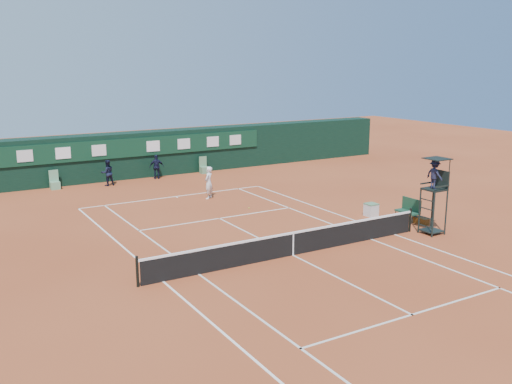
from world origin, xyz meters
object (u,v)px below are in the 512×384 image
umpire_chair (435,180)px  cooler (371,210)px  player (209,183)px  tennis_net (293,243)px  player_bench (409,209)px

umpire_chair → cooler: bearing=94.0°
umpire_chair → player: bearing=116.4°
tennis_net → player_bench: size_ratio=10.75×
player_bench → tennis_net: bearing=-170.0°
tennis_net → player: bearing=82.2°
umpire_chair → player_bench: size_ratio=2.85×
player → umpire_chair: bearing=75.0°
tennis_net → cooler: bearing=23.6°
player_bench → umpire_chair: bearing=-109.0°
player_bench → cooler: 1.89m
tennis_net → player: size_ratio=7.07×
umpire_chair → player_bench: umpire_chair is taller
cooler → player: player is taller
umpire_chair → player_bench: (0.72, 2.08, -1.86)m
cooler → player_bench: bearing=-58.5°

